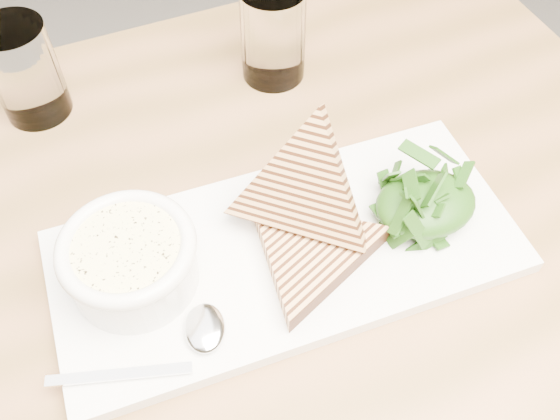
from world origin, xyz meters
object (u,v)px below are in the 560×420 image
object	(u,v)px
table_top	(195,259)
platter	(286,252)
soup_bowl	(133,265)
glass_near	(25,71)
glass_far	(273,34)

from	to	relation	value
table_top	platter	xyz separation A→B (m)	(0.09, -0.04, 0.03)
soup_bowl	glass_near	distance (m)	0.28
table_top	glass_far	size ratio (longest dim) A/B	9.35
table_top	glass_far	world-z (taller)	glass_far
glass_far	soup_bowl	bearing A→B (deg)	-130.11
platter	glass_far	bearing A→B (deg)	75.16
table_top	glass_near	world-z (taller)	glass_near
platter	soup_bowl	world-z (taller)	soup_bowl
table_top	soup_bowl	size ratio (longest dim) A/B	9.43
glass_near	soup_bowl	bearing A→B (deg)	-75.88
glass_near	glass_far	size ratio (longest dim) A/B	0.99
platter	glass_far	world-z (taller)	glass_far
glass_far	platter	bearing A→B (deg)	-104.84
glass_near	glass_far	bearing A→B (deg)	-4.65
table_top	glass_near	size ratio (longest dim) A/B	9.49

